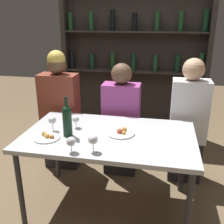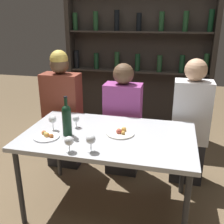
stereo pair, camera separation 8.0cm
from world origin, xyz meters
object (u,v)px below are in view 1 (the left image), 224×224
(wine_glass_2, at_px, (52,121))
(seated_person_right, at_px, (188,125))
(seated_person_left, at_px, (60,113))
(wine_bottle, at_px, (67,119))
(seated_person_center, at_px, (121,123))
(wine_glass_1, at_px, (71,142))
(wine_glass_3, at_px, (76,120))
(food_plate_1, at_px, (47,137))
(food_plate_0, at_px, (121,132))
(wine_glass_0, at_px, (93,140))

(wine_glass_2, height_order, seated_person_right, seated_person_right)
(seated_person_left, bearing_deg, wine_bottle, -63.02)
(seated_person_center, bearing_deg, wine_glass_1, -101.43)
(wine_glass_1, bearing_deg, seated_person_center, 78.57)
(wine_bottle, xyz_separation_m, wine_glass_3, (0.01, 0.17, -0.07))
(wine_bottle, distance_m, wine_glass_3, 0.19)
(wine_glass_2, xyz_separation_m, wine_glass_3, (0.17, 0.11, -0.02))
(food_plate_1, xyz_separation_m, seated_person_center, (0.47, 0.79, -0.16))
(wine_bottle, height_order, wine_glass_3, wine_bottle)
(wine_glass_2, relative_size, food_plate_0, 0.57)
(wine_glass_2, xyz_separation_m, food_plate_0, (0.58, 0.06, -0.08))
(wine_glass_2, bearing_deg, wine_glass_0, -33.62)
(wine_bottle, relative_size, seated_person_right, 0.26)
(wine_bottle, distance_m, wine_glass_1, 0.29)
(wine_bottle, xyz_separation_m, seated_person_right, (1.01, 0.71, -0.26))
(wine_bottle, height_order, wine_glass_2, wine_bottle)
(seated_person_left, bearing_deg, wine_glass_0, -55.74)
(wine_glass_0, height_order, wine_glass_3, wine_glass_0)
(food_plate_0, distance_m, food_plate_1, 0.60)
(wine_glass_1, height_order, food_plate_1, wine_glass_1)
(wine_glass_0, height_order, seated_person_center, seated_person_center)
(wine_glass_0, relative_size, food_plate_0, 0.57)
(food_plate_1, bearing_deg, seated_person_center, 59.40)
(wine_glass_1, distance_m, wine_glass_3, 0.45)
(wine_glass_1, distance_m, seated_person_right, 1.33)
(wine_bottle, height_order, wine_glass_0, wine_bottle)
(food_plate_1, relative_size, seated_person_left, 0.16)
(food_plate_1, bearing_deg, wine_glass_2, 94.25)
(food_plate_0, bearing_deg, food_plate_1, -160.22)
(food_plate_1, distance_m, seated_person_right, 1.41)
(seated_person_center, distance_m, seated_person_right, 0.69)
(seated_person_left, distance_m, seated_person_center, 0.68)
(food_plate_0, bearing_deg, wine_glass_2, -174.42)
(wine_glass_2, height_order, wine_glass_3, wine_glass_2)
(wine_bottle, bearing_deg, wine_glass_2, 157.70)
(wine_bottle, relative_size, seated_person_center, 0.27)
(wine_glass_3, relative_size, food_plate_1, 0.53)
(wine_glass_0, distance_m, wine_glass_1, 0.16)
(food_plate_1, bearing_deg, food_plate_0, 19.78)
(seated_person_right, bearing_deg, food_plate_0, -135.10)
(seated_person_left, relative_size, seated_person_center, 1.09)
(wine_glass_0, height_order, seated_person_left, seated_person_left)
(wine_bottle, distance_m, food_plate_1, 0.22)
(wine_bottle, distance_m, wine_glass_2, 0.18)
(wine_glass_1, distance_m, food_plate_1, 0.33)
(seated_person_left, bearing_deg, wine_glass_2, -72.63)
(seated_person_left, relative_size, seated_person_right, 1.03)
(food_plate_1, distance_m, seated_person_center, 0.93)
(wine_glass_0, height_order, wine_glass_1, wine_glass_0)
(seated_person_right, bearing_deg, food_plate_1, -145.62)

